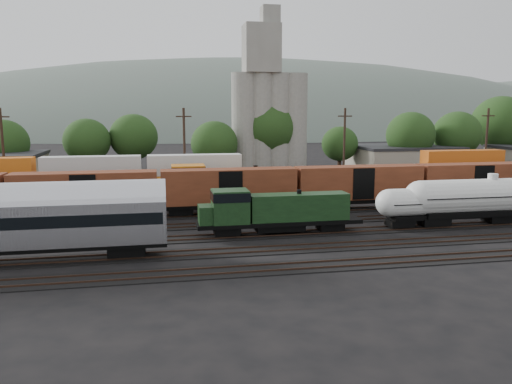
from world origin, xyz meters
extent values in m
plane|color=black|center=(0.00, 0.00, 0.00)|extent=(600.00, 600.00, 0.00)
cube|color=black|center=(0.00, -15.00, 0.04)|extent=(180.00, 3.20, 0.08)
cube|color=#382319|center=(0.00, -15.72, 0.12)|extent=(180.00, 0.08, 0.16)
cube|color=#382319|center=(0.00, -14.28, 0.12)|extent=(180.00, 0.08, 0.16)
cube|color=black|center=(0.00, -10.00, 0.04)|extent=(180.00, 3.20, 0.08)
cube|color=#382319|center=(0.00, -10.72, 0.12)|extent=(180.00, 0.08, 0.16)
cube|color=#382319|center=(0.00, -9.28, 0.12)|extent=(180.00, 0.08, 0.16)
cube|color=black|center=(0.00, -5.00, 0.04)|extent=(180.00, 3.20, 0.08)
cube|color=#382319|center=(0.00, -5.72, 0.12)|extent=(180.00, 0.08, 0.16)
cube|color=#382319|center=(0.00, -4.28, 0.12)|extent=(180.00, 0.08, 0.16)
cube|color=black|center=(0.00, 0.00, 0.04)|extent=(180.00, 3.20, 0.08)
cube|color=#382319|center=(0.00, -0.72, 0.12)|extent=(180.00, 0.08, 0.16)
cube|color=#382319|center=(0.00, 0.72, 0.12)|extent=(180.00, 0.08, 0.16)
cube|color=black|center=(0.00, 5.00, 0.04)|extent=(180.00, 3.20, 0.08)
cube|color=#382319|center=(0.00, 4.28, 0.12)|extent=(180.00, 0.08, 0.16)
cube|color=#382319|center=(0.00, 5.72, 0.12)|extent=(180.00, 0.08, 0.16)
cube|color=black|center=(0.00, 10.00, 0.04)|extent=(180.00, 3.20, 0.08)
cube|color=#382319|center=(0.00, 9.28, 0.12)|extent=(180.00, 0.08, 0.16)
cube|color=#382319|center=(0.00, 10.72, 0.12)|extent=(180.00, 0.08, 0.16)
cube|color=black|center=(0.00, 15.00, 0.04)|extent=(180.00, 3.20, 0.08)
cube|color=#382319|center=(0.00, 14.28, 0.12)|extent=(180.00, 0.08, 0.16)
cube|color=#382319|center=(0.00, 15.72, 0.12)|extent=(180.00, 0.08, 0.16)
cube|color=black|center=(-4.52, -5.00, 1.21)|extent=(15.62, 2.66, 0.37)
cube|color=black|center=(-4.52, -5.00, 0.80)|extent=(4.59, 2.02, 0.74)
cube|color=black|center=(-2.65, -5.00, 2.63)|extent=(9.37, 2.21, 2.48)
cube|color=black|center=(-9.21, -5.00, 2.91)|extent=(3.31, 2.66, 3.03)
cube|color=black|center=(-9.21, -5.00, 3.88)|extent=(3.40, 2.76, 0.83)
cube|color=black|center=(-11.39, -5.00, 2.22)|extent=(1.47, 2.21, 1.65)
cylinder|color=black|center=(-2.65, -5.00, 4.01)|extent=(0.46, 0.46, 0.46)
cube|color=black|center=(-9.52, -5.00, 0.61)|extent=(2.39, 1.84, 0.64)
cube|color=black|center=(0.48, -5.00, 0.61)|extent=(2.39, 1.84, 0.64)
cylinder|color=silver|center=(13.13, -5.00, 2.68)|extent=(13.18, 2.72, 2.72)
sphere|color=silver|center=(6.54, -5.00, 2.68)|extent=(2.72, 2.72, 2.72)
sphere|color=silver|center=(19.72, -5.00, 2.68)|extent=(2.72, 2.72, 2.72)
cylinder|color=silver|center=(13.13, -5.00, 4.23)|extent=(0.84, 0.84, 0.47)
cube|color=black|center=(13.13, -5.00, 2.68)|extent=(13.48, 2.85, 0.07)
cube|color=black|center=(13.13, -5.00, 1.18)|extent=(12.73, 2.06, 0.47)
cube|color=black|center=(7.73, -5.00, 0.62)|extent=(2.43, 1.87, 0.66)
cube|color=black|center=(18.52, -5.00, 0.62)|extent=(2.43, 1.87, 0.66)
cylinder|color=silver|center=(17.71, -5.00, 3.17)|extent=(15.76, 3.25, 3.25)
sphere|color=silver|center=(9.83, -5.00, 3.17)|extent=(3.25, 3.25, 3.25)
cylinder|color=silver|center=(17.71, -5.00, 5.01)|extent=(1.01, 1.01, 0.56)
cube|color=black|center=(17.71, -5.00, 3.17)|extent=(16.12, 3.40, 0.09)
cube|color=black|center=(17.71, -5.00, 1.38)|extent=(15.23, 2.46, 0.56)
cube|color=black|center=(11.26, -5.00, 0.70)|extent=(2.91, 2.24, 0.78)
cube|color=black|center=(-18.22, -10.00, 0.69)|extent=(2.85, 2.19, 0.77)
cube|color=black|center=(-6.32, 10.00, 1.39)|extent=(19.55, 3.15, 0.43)
cube|color=black|center=(-6.32, 10.00, 0.91)|extent=(5.43, 2.39, 0.87)
cube|color=#BD6610|center=(-3.97, 10.00, 3.08)|extent=(11.73, 2.61, 2.93)
cube|color=#BD6610|center=(-12.18, 10.00, 3.40)|extent=(3.91, 3.15, 3.58)
cube|color=black|center=(-12.18, 10.00, 4.54)|extent=(4.02, 3.26, 0.98)
cube|color=#BD6610|center=(-14.92, 10.00, 2.59)|extent=(1.74, 2.61, 1.95)
cylinder|color=black|center=(-3.97, 10.00, 4.71)|extent=(0.54, 0.54, 0.54)
cube|color=black|center=(-12.57, 10.00, 0.69)|extent=(2.82, 2.17, 0.76)
cube|color=black|center=(-0.06, 10.00, 0.69)|extent=(2.82, 2.17, 0.76)
cube|color=black|center=(-23.34, 5.00, 1.20)|extent=(15.00, 2.60, 0.40)
cube|color=#602B17|center=(-23.34, 5.00, 3.30)|extent=(15.00, 2.90, 3.80)
cube|color=black|center=(-7.94, 5.00, 1.20)|extent=(15.00, 2.60, 0.40)
cube|color=#602B17|center=(-7.94, 5.00, 3.30)|extent=(15.00, 2.90, 3.80)
cube|color=black|center=(7.46, 5.00, 1.20)|extent=(15.00, 2.60, 0.40)
cube|color=#602B17|center=(7.46, 5.00, 3.30)|extent=(15.00, 2.90, 3.80)
cube|color=black|center=(22.86, 5.00, 1.20)|extent=(15.00, 2.60, 0.40)
cube|color=#602B17|center=(22.86, 5.00, 3.30)|extent=(15.00, 2.90, 3.80)
cube|color=black|center=(0.00, 15.00, 0.50)|extent=(160.00, 2.60, 0.60)
cube|color=#531A13|center=(-23.86, 15.00, 2.10)|extent=(12.00, 2.40, 2.60)
cube|color=beige|center=(-23.86, 15.00, 4.70)|extent=(12.00, 2.40, 2.60)
cube|color=orange|center=(-11.06, 15.00, 2.10)|extent=(12.00, 2.40, 2.60)
cube|color=silver|center=(-11.06, 15.00, 4.70)|extent=(12.00, 2.40, 2.60)
cube|color=#561A14|center=(1.74, 15.00, 2.10)|extent=(12.00, 2.40, 2.60)
cube|color=#5D5F62|center=(14.54, 15.00, 2.10)|extent=(12.00, 2.40, 2.60)
cube|color=maroon|center=(27.34, 15.00, 2.10)|extent=(12.00, 2.40, 2.60)
cube|color=#D15B15|center=(27.34, 15.00, 4.70)|extent=(12.00, 2.40, 2.60)
cylinder|color=gray|center=(-1.00, 36.00, 9.00)|extent=(4.40, 4.40, 18.00)
cylinder|color=gray|center=(2.00, 36.00, 9.00)|extent=(4.40, 4.40, 18.00)
cylinder|color=gray|center=(5.00, 36.00, 9.00)|extent=(4.40, 4.40, 18.00)
cylinder|color=gray|center=(8.00, 36.00, 9.00)|extent=(4.40, 4.40, 18.00)
cube|color=gray|center=(2.00, 36.00, 22.00)|extent=(6.00, 5.00, 8.00)
cube|color=gray|center=(3.50, 36.00, 27.00)|extent=(3.00, 3.00, 4.00)
cube|color=#9E937F|center=(30.00, 38.00, 2.30)|extent=(18.00, 14.00, 4.60)
cube|color=#232326|center=(30.00, 38.00, 4.85)|extent=(18.36, 14.28, 0.50)
cylinder|color=black|center=(-40.37, 37.72, 1.47)|extent=(0.70, 0.70, 2.95)
ellipsoid|color=#224017|center=(-40.37, 37.72, 6.43)|extent=(8.01, 8.01, 7.58)
cylinder|color=black|center=(-27.82, 40.71, 1.49)|extent=(0.70, 0.70, 2.97)
ellipsoid|color=#224017|center=(-27.82, 40.71, 6.48)|extent=(8.07, 8.07, 7.64)
cylinder|color=black|center=(-20.05, 43.10, 1.59)|extent=(0.70, 0.70, 3.19)
ellipsoid|color=#224017|center=(-20.05, 43.10, 6.95)|extent=(8.65, 8.65, 8.20)
cylinder|color=black|center=(-6.55, 32.95, 1.44)|extent=(0.70, 0.70, 2.87)
ellipsoid|color=#224017|center=(-6.55, 32.95, 6.25)|extent=(7.79, 7.79, 7.38)
cylinder|color=black|center=(3.86, 38.08, 1.98)|extent=(0.70, 0.70, 3.96)
ellipsoid|color=#224017|center=(3.86, 38.08, 8.62)|extent=(10.74, 10.74, 10.17)
cylinder|color=black|center=(17.80, 39.50, 1.26)|extent=(0.70, 0.70, 2.51)
ellipsoid|color=#224017|center=(17.80, 39.50, 5.48)|extent=(6.82, 6.82, 6.46)
cylinder|color=black|center=(30.24, 36.02, 1.65)|extent=(0.70, 0.70, 3.29)
ellipsoid|color=#224017|center=(30.24, 36.02, 7.18)|extent=(8.94, 8.94, 8.47)
cylinder|color=black|center=(40.22, 36.75, 1.66)|extent=(0.70, 0.70, 3.32)
ellipsoid|color=#224017|center=(40.22, 36.75, 7.22)|extent=(9.00, 9.00, 8.52)
cylinder|color=black|center=(51.92, 40.24, 2.09)|extent=(0.70, 0.70, 4.19)
ellipsoid|color=#224017|center=(51.92, 40.24, 9.12)|extent=(11.37, 11.37, 10.77)
cylinder|color=black|center=(-36.00, 22.00, 6.00)|extent=(0.36, 0.36, 12.00)
cube|color=black|center=(-36.00, 22.00, 10.80)|extent=(2.20, 0.18, 0.18)
cylinder|color=black|center=(-12.00, 22.00, 6.00)|extent=(0.36, 0.36, 12.00)
cube|color=black|center=(-12.00, 22.00, 10.80)|extent=(2.20, 0.18, 0.18)
cylinder|color=black|center=(12.00, 22.00, 6.00)|extent=(0.36, 0.36, 12.00)
cube|color=black|center=(12.00, 22.00, 10.80)|extent=(2.20, 0.18, 0.18)
cylinder|color=black|center=(36.00, 22.00, 6.00)|extent=(0.36, 0.36, 12.00)
cube|color=black|center=(36.00, 22.00, 10.80)|extent=(2.20, 0.18, 0.18)
ellipsoid|color=#59665B|center=(40.00, 260.00, -22.75)|extent=(520.00, 286.00, 130.00)
camera|label=1|loc=(-15.36, -49.70, 11.59)|focal=35.00mm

